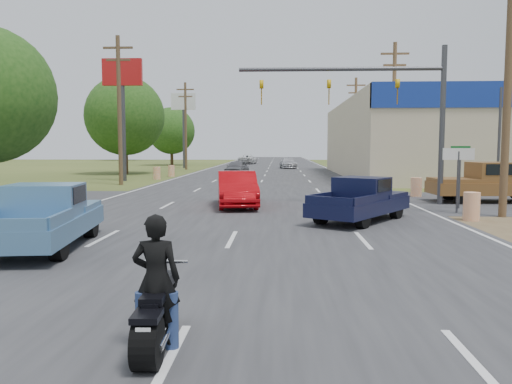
{
  "coord_description": "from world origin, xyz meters",
  "views": [
    {
      "loc": [
        1.3,
        -5.55,
        2.54
      ],
      "look_at": [
        0.66,
        8.38,
        1.3
      ],
      "focal_mm": 35.0,
      "sensor_mm": 36.0,
      "label": 1
    }
  ],
  "objects_px": {
    "red_convertible": "(237,189)",
    "brown_pickup": "(490,182)",
    "rider": "(156,287)",
    "navy_pickup": "(362,199)",
    "blue_pickup": "(45,216)",
    "distant_car_silver": "(288,163)",
    "distant_car_grey": "(237,168)",
    "distant_car_white": "(248,159)",
    "motorcycle": "(156,317)"
  },
  "relations": [
    {
      "from": "red_convertible",
      "to": "brown_pickup",
      "type": "bearing_deg",
      "value": 3.6
    },
    {
      "from": "rider",
      "to": "navy_pickup",
      "type": "relative_size",
      "value": 0.34
    },
    {
      "from": "blue_pickup",
      "to": "distant_car_silver",
      "type": "relative_size",
      "value": 1.11
    },
    {
      "from": "distant_car_grey",
      "to": "distant_car_white",
      "type": "distance_m",
      "value": 32.8
    },
    {
      "from": "brown_pickup",
      "to": "distant_car_grey",
      "type": "xyz_separation_m",
      "value": [
        -13.62,
        21.21,
        -0.25
      ]
    },
    {
      "from": "blue_pickup",
      "to": "distant_car_white",
      "type": "relative_size",
      "value": 1.0
    },
    {
      "from": "red_convertible",
      "to": "navy_pickup",
      "type": "xyz_separation_m",
      "value": [
        4.66,
        -4.0,
        0.02
      ]
    },
    {
      "from": "motorcycle",
      "to": "rider",
      "type": "xyz_separation_m",
      "value": [
        -0.0,
        0.04,
        0.37
      ]
    },
    {
      "from": "red_convertible",
      "to": "navy_pickup",
      "type": "bearing_deg",
      "value": -48.36
    },
    {
      "from": "blue_pickup",
      "to": "distant_car_white",
      "type": "bearing_deg",
      "value": 81.64
    },
    {
      "from": "red_convertible",
      "to": "rider",
      "type": "xyz_separation_m",
      "value": [
        0.28,
        -15.26,
        0.06
      ]
    },
    {
      "from": "distant_car_white",
      "to": "blue_pickup",
      "type": "bearing_deg",
      "value": 95.85
    },
    {
      "from": "motorcycle",
      "to": "distant_car_white",
      "type": "bearing_deg",
      "value": 90.06
    },
    {
      "from": "motorcycle",
      "to": "red_convertible",
      "type": "bearing_deg",
      "value": 88.41
    },
    {
      "from": "motorcycle",
      "to": "distant_car_white",
      "type": "height_order",
      "value": "distant_car_white"
    },
    {
      "from": "motorcycle",
      "to": "brown_pickup",
      "type": "height_order",
      "value": "brown_pickup"
    },
    {
      "from": "motorcycle",
      "to": "distant_car_grey",
      "type": "height_order",
      "value": "distant_car_grey"
    },
    {
      "from": "navy_pickup",
      "to": "distant_car_grey",
      "type": "xyz_separation_m",
      "value": [
        -6.67,
        27.53,
        -0.08
      ]
    },
    {
      "from": "distant_car_grey",
      "to": "distant_car_white",
      "type": "bearing_deg",
      "value": 100.2
    },
    {
      "from": "brown_pickup",
      "to": "distant_car_white",
      "type": "height_order",
      "value": "brown_pickup"
    },
    {
      "from": "red_convertible",
      "to": "distant_car_grey",
      "type": "relative_size",
      "value": 1.12
    },
    {
      "from": "distant_car_grey",
      "to": "distant_car_silver",
      "type": "xyz_separation_m",
      "value": [
        4.91,
        16.39,
        -0.03
      ]
    },
    {
      "from": "motorcycle",
      "to": "brown_pickup",
      "type": "distance_m",
      "value": 20.96
    },
    {
      "from": "rider",
      "to": "distant_car_grey",
      "type": "bearing_deg",
      "value": -89.26
    },
    {
      "from": "navy_pickup",
      "to": "distant_car_white",
      "type": "height_order",
      "value": "navy_pickup"
    },
    {
      "from": "blue_pickup",
      "to": "distant_car_grey",
      "type": "height_order",
      "value": "blue_pickup"
    },
    {
      "from": "distant_car_silver",
      "to": "motorcycle",
      "type": "bearing_deg",
      "value": -97.35
    },
    {
      "from": "motorcycle",
      "to": "distant_car_silver",
      "type": "relative_size",
      "value": 0.43
    },
    {
      "from": "red_convertible",
      "to": "brown_pickup",
      "type": "xyz_separation_m",
      "value": [
        11.61,
        2.33,
        0.19
      ]
    },
    {
      "from": "red_convertible",
      "to": "blue_pickup",
      "type": "height_order",
      "value": "blue_pickup"
    },
    {
      "from": "red_convertible",
      "to": "navy_pickup",
      "type": "relative_size",
      "value": 0.95
    },
    {
      "from": "red_convertible",
      "to": "brown_pickup",
      "type": "relative_size",
      "value": 0.8
    },
    {
      "from": "distant_car_silver",
      "to": "distant_car_white",
      "type": "relative_size",
      "value": 0.89
    },
    {
      "from": "distant_car_white",
      "to": "red_convertible",
      "type": "bearing_deg",
      "value": 99.9
    },
    {
      "from": "navy_pickup",
      "to": "brown_pickup",
      "type": "bearing_deg",
      "value": 76.78
    },
    {
      "from": "distant_car_grey",
      "to": "blue_pickup",
      "type": "bearing_deg",
      "value": -85.42
    },
    {
      "from": "brown_pickup",
      "to": "distant_car_silver",
      "type": "distance_m",
      "value": 38.59
    },
    {
      "from": "rider",
      "to": "distant_car_silver",
      "type": "bearing_deg",
      "value": -95.36
    },
    {
      "from": "rider",
      "to": "brown_pickup",
      "type": "bearing_deg",
      "value": -125.42
    },
    {
      "from": "rider",
      "to": "navy_pickup",
      "type": "distance_m",
      "value": 12.09
    },
    {
      "from": "distant_car_silver",
      "to": "rider",
      "type": "bearing_deg",
      "value": -97.35
    },
    {
      "from": "red_convertible",
      "to": "distant_car_silver",
      "type": "relative_size",
      "value": 1.0
    },
    {
      "from": "navy_pickup",
      "to": "distant_car_white",
      "type": "bearing_deg",
      "value": 131.78
    },
    {
      "from": "motorcycle",
      "to": "rider",
      "type": "bearing_deg",
      "value": 90.0
    },
    {
      "from": "rider",
      "to": "navy_pickup",
      "type": "height_order",
      "value": "rider"
    },
    {
      "from": "rider",
      "to": "distant_car_grey",
      "type": "distance_m",
      "value": 38.87
    },
    {
      "from": "navy_pickup",
      "to": "brown_pickup",
      "type": "xyz_separation_m",
      "value": [
        6.95,
        6.33,
        0.17
      ]
    },
    {
      "from": "red_convertible",
      "to": "distant_car_white",
      "type": "distance_m",
      "value": 56.4
    },
    {
      "from": "brown_pickup",
      "to": "distant_car_white",
      "type": "bearing_deg",
      "value": 13.12
    },
    {
      "from": "motorcycle",
      "to": "blue_pickup",
      "type": "distance_m",
      "value": 7.71
    }
  ]
}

